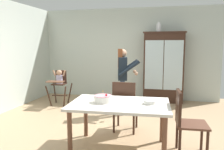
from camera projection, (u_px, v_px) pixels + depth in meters
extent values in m
plane|color=tan|center=(104.00, 127.00, 4.56)|extent=(6.24, 6.24, 0.00)
cube|color=beige|center=(127.00, 54.00, 6.92)|extent=(5.32, 0.06, 2.70)
cube|color=#382116|center=(164.00, 68.00, 6.46)|extent=(1.09, 0.42, 1.94)
cube|color=#382116|center=(165.00, 33.00, 6.33)|extent=(1.15, 0.48, 0.04)
cube|color=silver|center=(154.00, 65.00, 6.30)|extent=(0.50, 0.01, 1.36)
cube|color=silver|center=(173.00, 65.00, 6.18)|extent=(0.50, 0.01, 1.36)
cube|color=#382116|center=(164.00, 65.00, 6.45)|extent=(1.01, 0.36, 0.02)
cylinder|color=white|center=(159.00, 28.00, 6.35)|extent=(0.13, 0.13, 0.22)
cylinder|color=white|center=(159.00, 23.00, 6.33)|extent=(0.07, 0.07, 0.05)
cylinder|color=#382116|center=(49.00, 96.00, 6.02)|extent=(0.13, 0.15, 0.56)
cylinder|color=#382116|center=(65.00, 97.00, 5.96)|extent=(0.15, 0.13, 0.56)
cylinder|color=#382116|center=(55.00, 93.00, 6.45)|extent=(0.15, 0.13, 0.56)
cylinder|color=#382116|center=(70.00, 93.00, 6.39)|extent=(0.13, 0.15, 0.56)
cube|color=#382116|center=(60.00, 95.00, 6.21)|extent=(0.42, 0.08, 0.02)
cube|color=#382116|center=(59.00, 84.00, 6.16)|extent=(0.37, 0.37, 0.02)
cube|color=#382116|center=(61.00, 76.00, 6.29)|extent=(0.31, 0.06, 0.34)
cube|color=brown|center=(55.00, 82.00, 5.88)|extent=(0.46, 0.29, 0.02)
cylinder|color=#B2ADD1|center=(59.00, 79.00, 6.17)|extent=(0.17, 0.17, 0.22)
sphere|color=tan|center=(59.00, 73.00, 6.14)|extent=(0.15, 0.15, 0.15)
cylinder|color=tan|center=(54.00, 73.00, 6.16)|extent=(0.10, 0.05, 0.17)
cylinder|color=tan|center=(64.00, 73.00, 6.13)|extent=(0.10, 0.05, 0.17)
cylinder|color=#33425B|center=(122.00, 98.00, 5.26)|extent=(0.11, 0.11, 0.82)
cylinder|color=#33425B|center=(122.00, 96.00, 5.43)|extent=(0.11, 0.11, 0.82)
cube|color=#19232D|center=(122.00, 68.00, 5.26)|extent=(0.28, 0.40, 0.52)
cube|color=white|center=(127.00, 68.00, 5.26)|extent=(0.02, 0.06, 0.49)
sphere|color=tan|center=(123.00, 53.00, 5.21)|extent=(0.19, 0.19, 0.19)
cube|color=brown|center=(120.00, 58.00, 5.23)|extent=(0.14, 0.22, 0.44)
cylinder|color=#19232D|center=(129.00, 69.00, 5.06)|extent=(0.49, 0.18, 0.37)
sphere|color=tan|center=(136.00, 74.00, 5.07)|extent=(0.08, 0.08, 0.08)
cylinder|color=#19232D|center=(128.00, 67.00, 5.46)|extent=(0.49, 0.18, 0.37)
sphere|color=tan|center=(135.00, 71.00, 5.47)|extent=(0.08, 0.08, 0.08)
cube|color=silver|center=(120.00, 104.00, 3.50)|extent=(1.57, 1.07, 0.04)
cylinder|color=brown|center=(70.00, 134.00, 3.28)|extent=(0.07, 0.07, 0.70)
cylinder|color=brown|center=(164.00, 141.00, 3.05)|extent=(0.07, 0.07, 0.70)
cylinder|color=brown|center=(86.00, 117.00, 4.06)|extent=(0.07, 0.07, 0.70)
cylinder|color=brown|center=(162.00, 121.00, 3.82)|extent=(0.07, 0.07, 0.70)
cylinder|color=white|center=(103.00, 99.00, 3.53)|extent=(0.28, 0.28, 0.10)
cylinder|color=pink|center=(103.00, 96.00, 3.53)|extent=(0.27, 0.27, 0.01)
cylinder|color=#F2E5CC|center=(103.00, 93.00, 3.52)|extent=(0.01, 0.01, 0.06)
cone|color=yellow|center=(103.00, 91.00, 3.52)|extent=(0.02, 0.02, 0.02)
sphere|color=red|center=(106.00, 95.00, 3.48)|extent=(0.04, 0.04, 0.04)
cylinder|color=silver|center=(150.00, 102.00, 3.44)|extent=(0.18, 0.18, 0.05)
cylinder|color=#382116|center=(137.00, 116.00, 4.49)|extent=(0.04, 0.04, 0.45)
cylinder|color=#382116|center=(118.00, 115.00, 4.58)|extent=(0.04, 0.04, 0.45)
cylinder|color=#382116|center=(134.00, 123.00, 4.13)|extent=(0.04, 0.04, 0.45)
cylinder|color=#382116|center=(114.00, 121.00, 4.22)|extent=(0.04, 0.04, 0.45)
cube|color=brown|center=(126.00, 106.00, 4.32)|extent=(0.44, 0.44, 0.03)
cube|color=#382116|center=(124.00, 95.00, 4.10)|extent=(0.42, 0.04, 0.48)
cylinder|color=#382116|center=(134.00, 96.00, 4.05)|extent=(0.03, 0.03, 0.48)
cylinder|color=#382116|center=(113.00, 95.00, 4.14)|extent=(0.03, 0.03, 0.48)
cylinder|color=#382116|center=(207.00, 146.00, 3.17)|extent=(0.04, 0.04, 0.45)
cylinder|color=#382116|center=(202.00, 136.00, 3.53)|extent=(0.04, 0.04, 0.45)
cylinder|color=#382116|center=(180.00, 144.00, 3.23)|extent=(0.04, 0.04, 0.45)
cylinder|color=#382116|center=(177.00, 134.00, 3.59)|extent=(0.04, 0.04, 0.45)
cube|color=brown|center=(192.00, 124.00, 3.35)|extent=(0.47, 0.47, 0.03)
cube|color=#382116|center=(179.00, 107.00, 3.35)|extent=(0.07, 0.42, 0.48)
cylinder|color=#382116|center=(180.00, 111.00, 3.16)|extent=(0.03, 0.03, 0.48)
cylinder|color=#382116|center=(177.00, 104.00, 3.53)|extent=(0.03, 0.03, 0.48)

